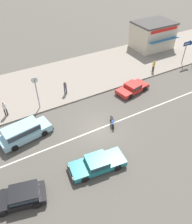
{
  "coord_description": "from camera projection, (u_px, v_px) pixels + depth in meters",
  "views": [
    {
      "loc": [
        -7.76,
        -13.15,
        14.73
      ],
      "look_at": [
        0.48,
        1.51,
        0.8
      ],
      "focal_mm": 35.0,
      "sensor_mm": 36.0,
      "label": 1
    }
  ],
  "objects": [
    {
      "name": "arrow_signboard",
      "position": [
        189.0,
        44.0,
        29.8
      ],
      "size": [
        1.6,
        0.61,
        3.21
      ],
      "color": "#4C4C51",
      "rests_on": "kerb_strip"
    },
    {
      "name": "kerb_strip",
      "position": [
        60.0,
        80.0,
        27.84
      ],
      "size": [
        68.0,
        10.0,
        0.15
      ],
      "primitive_type": "cube",
      "color": "gray",
      "rests_on": "ground"
    },
    {
      "name": "motorcycle_2",
      "position": [
        112.0,
        122.0,
        21.31
      ],
      "size": [
        0.91,
        1.67,
        0.8
      ],
      "color": "black",
      "rests_on": "ground"
    },
    {
      "name": "pedestrian_mid_kerb",
      "position": [
        4.0,
        108.0,
        21.82
      ],
      "size": [
        0.34,
        0.34,
        1.7
      ],
      "color": "#333338",
      "rests_on": "kerb_strip"
    },
    {
      "name": "street_clock",
      "position": [
        36.0,
        86.0,
        21.74
      ],
      "size": [
        0.61,
        0.22,
        3.71
      ],
      "color": "#9E9EA3",
      "rests_on": "kerb_strip"
    },
    {
      "name": "sedan_red_1",
      "position": [
        133.0,
        88.0,
        25.73
      ],
      "size": [
        4.38,
        2.49,
        1.06
      ],
      "color": "red",
      "rests_on": "ground"
    },
    {
      "name": "pedestrian_by_shop",
      "position": [
        154.0,
        65.0,
        28.9
      ],
      "size": [
        0.34,
        0.34,
        1.61
      ],
      "color": "#4C4238",
      "rests_on": "kerb_strip"
    },
    {
      "name": "shopfront_corner_warung",
      "position": [
        153.0,
        35.0,
        34.38
      ],
      "size": [
        6.03,
        5.31,
        4.0
      ],
      "color": "beige",
      "rests_on": "kerb_strip"
    },
    {
      "name": "hatchback_black_2",
      "position": [
        21.0,
        196.0,
        15.13
      ],
      "size": [
        3.96,
        2.49,
        1.1
      ],
      "color": "black",
      "rests_on": "ground"
    },
    {
      "name": "lane_centre_stripe",
      "position": [
        99.0,
        129.0,
        21.15
      ],
      "size": [
        50.4,
        0.14,
        0.01
      ],
      "primitive_type": "cube",
      "color": "silver",
      "rests_on": "ground"
    },
    {
      "name": "pedestrian_far_end",
      "position": [
        65.0,
        87.0,
        24.84
      ],
      "size": [
        0.34,
        0.34,
        1.65
      ],
      "color": "#232838",
      "rests_on": "kerb_strip"
    },
    {
      "name": "sedan_teal_0",
      "position": [
        97.0,
        163.0,
        17.33
      ],
      "size": [
        4.72,
        2.28,
        1.06
      ],
      "color": "teal",
      "rests_on": "ground"
    },
    {
      "name": "ground_plane",
      "position": [
        99.0,
        129.0,
        21.15
      ],
      "size": [
        160.0,
        160.0,
        0.0
      ],
      "primitive_type": "plane",
      "color": "#544F47"
    },
    {
      "name": "minivan_pale_blue_3",
      "position": [
        24.0,
        132.0,
        19.64
      ],
      "size": [
        4.94,
        2.42,
        1.56
      ],
      "color": "#93C6D6",
      "rests_on": "ground"
    }
  ]
}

